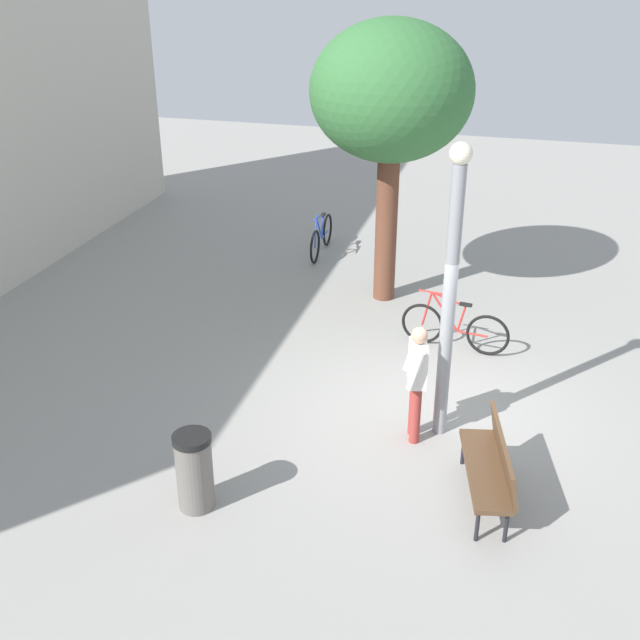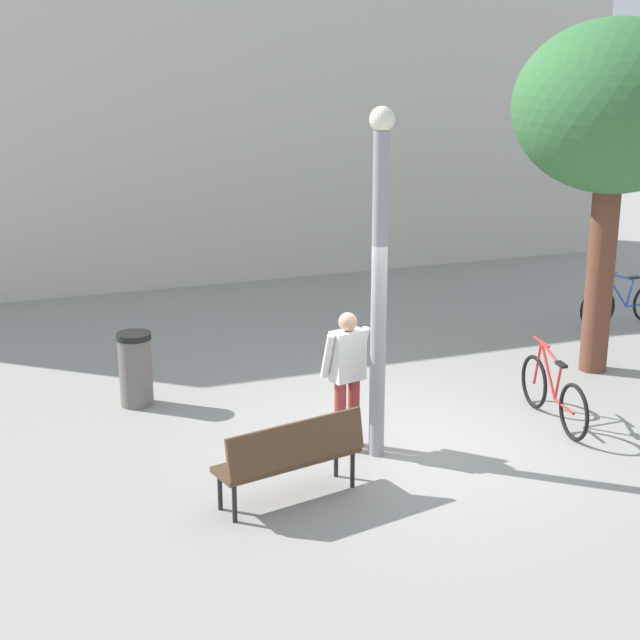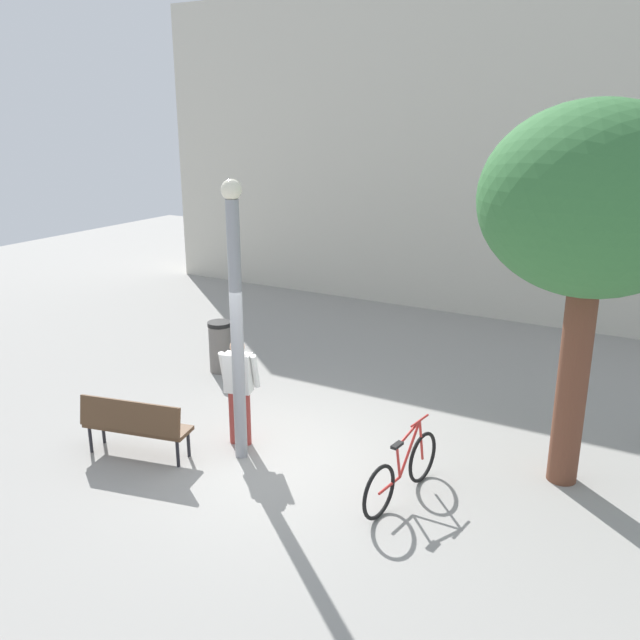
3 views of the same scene
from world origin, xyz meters
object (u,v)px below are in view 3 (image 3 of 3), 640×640
object	(u,v)px
trash_bin	(220,346)
park_bench	(134,423)
lamppost	(236,314)
plaza_tree	(594,204)
person_by_lamppost	(239,384)
bicycle_red	(402,472)

from	to	relation	value
trash_bin	park_bench	bearing A→B (deg)	-72.90
lamppost	plaza_tree	bearing A→B (deg)	21.01
person_by_lamppost	trash_bin	world-z (taller)	person_by_lamppost
person_by_lamppost	park_bench	distance (m)	1.59
plaza_tree	trash_bin	bearing A→B (deg)	171.68
lamppost	park_bench	distance (m)	2.24
park_bench	bicycle_red	bearing A→B (deg)	13.15
bicycle_red	trash_bin	xyz separation A→B (m)	(-4.84, 2.47, 0.12)
person_by_lamppost	bicycle_red	distance (m)	2.80
park_bench	trash_bin	distance (m)	3.52
lamppost	person_by_lamppost	xyz separation A→B (m)	(-0.24, 0.32, -1.21)
person_by_lamppost	bicycle_red	world-z (taller)	person_by_lamppost
person_by_lamppost	bicycle_red	xyz separation A→B (m)	(2.73, -0.21, -0.58)
plaza_tree	trash_bin	size ratio (longest dim) A/B	5.01
person_by_lamppost	trash_bin	xyz separation A→B (m)	(-2.10, 2.26, -0.46)
bicycle_red	lamppost	bearing A→B (deg)	-177.51
park_bench	lamppost	bearing A→B (deg)	30.70
park_bench	plaza_tree	world-z (taller)	plaza_tree
park_bench	plaza_tree	bearing A→B (deg)	23.45
park_bench	bicycle_red	size ratio (longest dim) A/B	0.92
park_bench	bicycle_red	distance (m)	3.91
park_bench	person_by_lamppost	bearing A→B (deg)	45.84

